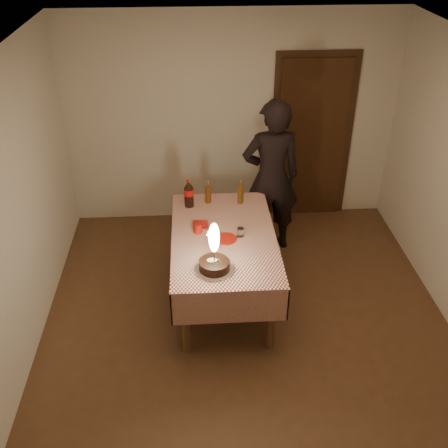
{
  "coord_description": "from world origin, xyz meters",
  "views": [
    {
      "loc": [
        -0.48,
        -3.75,
        3.61
      ],
      "look_at": [
        -0.2,
        0.47,
        0.95
      ],
      "focal_mm": 42.0,
      "sensor_mm": 36.0,
      "label": 1
    }
  ],
  "objects_px": {
    "red_plate": "(226,239)",
    "photographer": "(271,177)",
    "red_cup": "(198,228)",
    "dining_table": "(224,244)",
    "amber_bottle_left": "(208,193)",
    "clear_cup": "(240,232)",
    "amber_bottle_right": "(241,193)",
    "cola_bottle": "(189,193)",
    "birthday_cake": "(214,258)"
  },
  "relations": [
    {
      "from": "birthday_cake",
      "to": "amber_bottle_left",
      "type": "bearing_deg",
      "value": 90.39
    },
    {
      "from": "clear_cup",
      "to": "cola_bottle",
      "type": "xyz_separation_m",
      "value": [
        -0.49,
        0.62,
        0.11
      ]
    },
    {
      "from": "red_plate",
      "to": "amber_bottle_left",
      "type": "distance_m",
      "value": 0.75
    },
    {
      "from": "dining_table",
      "to": "clear_cup",
      "type": "distance_m",
      "value": 0.22
    },
    {
      "from": "red_cup",
      "to": "birthday_cake",
      "type": "bearing_deg",
      "value": -77.85
    },
    {
      "from": "birthday_cake",
      "to": "amber_bottle_left",
      "type": "relative_size",
      "value": 1.9
    },
    {
      "from": "amber_bottle_left",
      "to": "amber_bottle_right",
      "type": "height_order",
      "value": "same"
    },
    {
      "from": "red_plate",
      "to": "red_cup",
      "type": "xyz_separation_m",
      "value": [
        -0.27,
        0.13,
        0.05
      ]
    },
    {
      "from": "cola_bottle",
      "to": "photographer",
      "type": "xyz_separation_m",
      "value": [
        0.93,
        0.35,
        -0.02
      ]
    },
    {
      "from": "amber_bottle_left",
      "to": "amber_bottle_right",
      "type": "distance_m",
      "value": 0.35
    },
    {
      "from": "red_cup",
      "to": "photographer",
      "type": "distance_m",
      "value": 1.22
    },
    {
      "from": "red_plate",
      "to": "photographer",
      "type": "relative_size",
      "value": 0.12
    },
    {
      "from": "red_plate",
      "to": "amber_bottle_right",
      "type": "bearing_deg",
      "value": 73.64
    },
    {
      "from": "cola_bottle",
      "to": "clear_cup",
      "type": "bearing_deg",
      "value": -51.7
    },
    {
      "from": "dining_table",
      "to": "red_cup",
      "type": "bearing_deg",
      "value": 163.29
    },
    {
      "from": "birthday_cake",
      "to": "photographer",
      "type": "relative_size",
      "value": 0.26
    },
    {
      "from": "red_cup",
      "to": "amber_bottle_right",
      "type": "relative_size",
      "value": 0.39
    },
    {
      "from": "birthday_cake",
      "to": "red_plate",
      "type": "distance_m",
      "value": 0.51
    },
    {
      "from": "red_plate",
      "to": "cola_bottle",
      "type": "height_order",
      "value": "cola_bottle"
    },
    {
      "from": "red_cup",
      "to": "cola_bottle",
      "type": "height_order",
      "value": "cola_bottle"
    },
    {
      "from": "birthday_cake",
      "to": "red_plate",
      "type": "bearing_deg",
      "value": 74.37
    },
    {
      "from": "cola_bottle",
      "to": "dining_table",
      "type": "bearing_deg",
      "value": -61.31
    },
    {
      "from": "dining_table",
      "to": "amber_bottle_left",
      "type": "distance_m",
      "value": 0.72
    },
    {
      "from": "red_plate",
      "to": "photographer",
      "type": "bearing_deg",
      "value": 60.31
    },
    {
      "from": "cola_bottle",
      "to": "amber_bottle_left",
      "type": "bearing_deg",
      "value": 18.32
    },
    {
      "from": "red_plate",
      "to": "red_cup",
      "type": "relative_size",
      "value": 2.2
    },
    {
      "from": "red_plate",
      "to": "clear_cup",
      "type": "distance_m",
      "value": 0.16
    },
    {
      "from": "dining_table",
      "to": "cola_bottle",
      "type": "bearing_deg",
      "value": 118.69
    },
    {
      "from": "red_plate",
      "to": "photographer",
      "type": "xyz_separation_m",
      "value": [
        0.58,
        1.01,
        0.13
      ]
    },
    {
      "from": "birthday_cake",
      "to": "dining_table",
      "type": "bearing_deg",
      "value": 77.74
    },
    {
      "from": "clear_cup",
      "to": "photographer",
      "type": "relative_size",
      "value": 0.05
    },
    {
      "from": "clear_cup",
      "to": "cola_bottle",
      "type": "height_order",
      "value": "cola_bottle"
    },
    {
      "from": "dining_table",
      "to": "red_cup",
      "type": "distance_m",
      "value": 0.3
    },
    {
      "from": "red_plate",
      "to": "clear_cup",
      "type": "xyz_separation_m",
      "value": [
        0.14,
        0.04,
        0.04
      ]
    },
    {
      "from": "birthday_cake",
      "to": "photographer",
      "type": "height_order",
      "value": "photographer"
    },
    {
      "from": "red_plate",
      "to": "cola_bottle",
      "type": "xyz_separation_m",
      "value": [
        -0.35,
        0.66,
        0.15
      ]
    },
    {
      "from": "clear_cup",
      "to": "photographer",
      "type": "distance_m",
      "value": 1.07
    },
    {
      "from": "amber_bottle_left",
      "to": "red_plate",
      "type": "bearing_deg",
      "value": -78.99
    },
    {
      "from": "red_cup",
      "to": "cola_bottle",
      "type": "xyz_separation_m",
      "value": [
        -0.08,
        0.53,
        0.1
      ]
    },
    {
      "from": "birthday_cake",
      "to": "amber_bottle_right",
      "type": "distance_m",
      "value": 1.23
    },
    {
      "from": "red_cup",
      "to": "cola_bottle",
      "type": "relative_size",
      "value": 0.31
    },
    {
      "from": "dining_table",
      "to": "amber_bottle_left",
      "type": "relative_size",
      "value": 6.75
    },
    {
      "from": "clear_cup",
      "to": "photographer",
      "type": "height_order",
      "value": "photographer"
    },
    {
      "from": "cola_bottle",
      "to": "amber_bottle_left",
      "type": "height_order",
      "value": "cola_bottle"
    },
    {
      "from": "clear_cup",
      "to": "amber_bottle_right",
      "type": "relative_size",
      "value": 0.35
    },
    {
      "from": "amber_bottle_left",
      "to": "dining_table",
      "type": "bearing_deg",
      "value": -79.46
    },
    {
      "from": "clear_cup",
      "to": "birthday_cake",
      "type": "bearing_deg",
      "value": -118.15
    },
    {
      "from": "amber_bottle_right",
      "to": "amber_bottle_left",
      "type": "bearing_deg",
      "value": 174.99
    },
    {
      "from": "red_cup",
      "to": "photographer",
      "type": "relative_size",
      "value": 0.05
    },
    {
      "from": "clear_cup",
      "to": "amber_bottle_left",
      "type": "distance_m",
      "value": 0.75
    }
  ]
}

